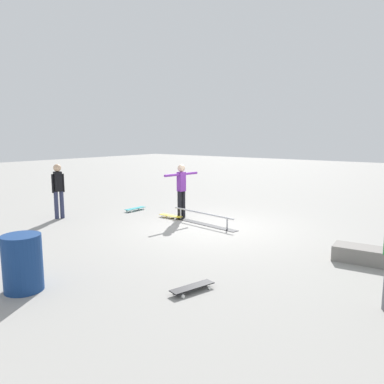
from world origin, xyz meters
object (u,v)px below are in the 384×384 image
(grind_rail, at_px, (202,219))
(bystander_black_shirt, at_px, (58,188))
(skate_ledge, at_px, (380,257))
(loose_skateboard_black, at_px, (192,287))
(loose_skateboard_teal, at_px, (135,209))
(skater_main, at_px, (181,187))
(trash_bin, at_px, (23,263))
(skateboard_main, at_px, (171,216))

(grind_rail, relative_size, bystander_black_shirt, 1.48)
(skate_ledge, xyz_separation_m, bystander_black_shirt, (8.77, 1.42, 0.80))
(loose_skateboard_black, distance_m, loose_skateboard_teal, 6.97)
(loose_skateboard_teal, bearing_deg, bystander_black_shirt, -22.01)
(skater_main, bearing_deg, grind_rail, 82.70)
(skate_ledge, height_order, trash_bin, trash_bin)
(loose_skateboard_black, bearing_deg, skateboard_main, 59.30)
(skate_ledge, xyz_separation_m, skater_main, (5.83, -0.95, 0.81))
(skateboard_main, height_order, loose_skateboard_teal, same)
(grind_rail, height_order, skater_main, skater_main)
(loose_skateboard_black, distance_m, trash_bin, 2.82)
(skate_ledge, height_order, loose_skateboard_teal, skate_ledge)
(grind_rail, distance_m, loose_skateboard_black, 4.75)
(trash_bin, bearing_deg, skate_ledge, -131.83)
(grind_rail, relative_size, loose_skateboard_teal, 3.09)
(skateboard_main, bearing_deg, skate_ledge, 174.21)
(skate_ledge, distance_m, skater_main, 5.96)
(grind_rail, distance_m, bystander_black_shirt, 4.53)
(skateboard_main, distance_m, trash_bin, 5.89)
(skateboard_main, bearing_deg, loose_skateboard_teal, -4.10)
(skater_main, relative_size, bystander_black_shirt, 0.99)
(skate_ledge, bearing_deg, loose_skateboard_black, 56.40)
(skater_main, relative_size, skateboard_main, 2.07)
(loose_skateboard_black, bearing_deg, bystander_black_shirt, 89.23)
(skate_ledge, bearing_deg, bystander_black_shirt, 9.18)
(skate_ledge, height_order, skater_main, skater_main)
(trash_bin, bearing_deg, loose_skateboard_teal, -59.81)
(skateboard_main, xyz_separation_m, loose_skateboard_teal, (1.73, -0.15, 0.00))
(skate_ledge, xyz_separation_m, skateboard_main, (6.06, -0.70, -0.08))
(grind_rail, relative_size, skateboard_main, 3.10)
(loose_skateboard_teal, bearing_deg, skater_main, 94.16)
(skater_main, xyz_separation_m, bystander_black_shirt, (2.93, 2.36, -0.01))
(skateboard_main, bearing_deg, skater_main, -132.08)
(bystander_black_shirt, height_order, trash_bin, bystander_black_shirt)
(bystander_black_shirt, distance_m, loose_skateboard_black, 6.90)
(skateboard_main, relative_size, loose_skateboard_teal, 1.00)
(grind_rail, bearing_deg, skater_main, -7.62)
(skateboard_main, bearing_deg, loose_skateboard_black, 135.11)
(bystander_black_shirt, bearing_deg, skate_ledge, -61.95)
(trash_bin, bearing_deg, loose_skateboard_black, -143.48)
(skate_ledge, relative_size, loose_skateboard_teal, 2.17)
(skater_main, distance_m, bystander_black_shirt, 3.77)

